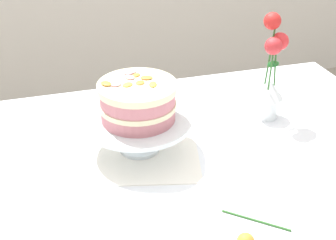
{
  "coord_description": "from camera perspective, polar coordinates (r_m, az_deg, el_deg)",
  "views": [
    {
      "loc": [
        -0.32,
        -0.93,
        1.44
      ],
      "look_at": [
        -0.04,
        0.03,
        0.86
      ],
      "focal_mm": 48.17,
      "sensor_mm": 36.0,
      "label": 1
    }
  ],
  "objects": [
    {
      "name": "linen_napkin",
      "position": [
        1.25,
        -3.62,
        -3.71
      ],
      "size": [
        0.39,
        0.39,
        0.0
      ],
      "primitive_type": "cube",
      "rotation": [
        0.0,
        0.0,
        -0.24
      ],
      "color": "white",
      "rests_on": "dining_table"
    },
    {
      "name": "fallen_rose",
      "position": [
        0.98,
        9.89,
        -14.76
      ],
      "size": [
        0.14,
        0.14,
        0.04
      ],
      "color": "#2D6028",
      "rests_on": "dining_table"
    },
    {
      "name": "flower_vase",
      "position": [
        1.38,
        12.86,
        5.35
      ],
      "size": [
        0.09,
        0.09,
        0.33
      ],
      "color": "silver",
      "rests_on": "dining_table"
    },
    {
      "name": "dining_table",
      "position": [
        1.24,
        2.59,
        -9.29
      ],
      "size": [
        1.4,
        1.0,
        0.74
      ],
      "color": "white",
      "rests_on": "ground"
    },
    {
      "name": "cake_stand",
      "position": [
        1.21,
        -3.74,
        -0.51
      ],
      "size": [
        0.29,
        0.29,
        0.1
      ],
      "color": "silver",
      "rests_on": "linen_napkin"
    },
    {
      "name": "layer_cake",
      "position": [
        1.18,
        -3.86,
        2.4
      ],
      "size": [
        0.21,
        0.21,
        0.11
      ],
      "color": "#CC7A84",
      "rests_on": "cake_stand"
    }
  ]
}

